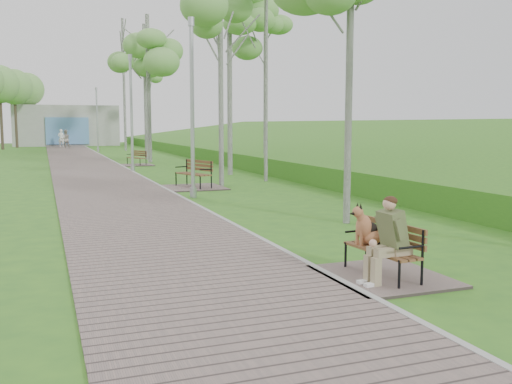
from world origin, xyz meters
TOP-DOWN VIEW (x-y plane):
  - ground at (0.00, 0.00)m, footprint 120.00×120.00m
  - walkway at (-1.75, 21.50)m, footprint 3.50×67.00m
  - kerb at (0.00, 21.50)m, footprint 0.10×67.00m
  - embankment at (12.00, 20.00)m, footprint 14.00×70.00m
  - building_north at (-1.50, 50.97)m, footprint 10.00×5.20m
  - bench_main at (0.61, -3.35)m, footprint 1.61×1.79m
  - bench_second at (0.99, 8.79)m, footprint 1.92×2.13m
  - bench_third at (0.83, 20.27)m, footprint 1.57×1.75m
  - lamp_post_near at (0.34, 6.26)m, footprint 0.20×0.20m
  - lamp_post_second at (0.06, 16.38)m, footprint 0.20×0.20m
  - lamp_post_third at (0.27, 36.16)m, footprint 0.19×0.19m
  - pedestrian_near at (-2.14, 46.60)m, footprint 0.72×0.59m
  - pedestrian_far at (-1.90, 42.93)m, footprint 0.94×0.81m
  - birch_near_a at (2.09, 9.12)m, footprint 2.35×2.35m
  - birch_mid_b at (5.60, 13.86)m, footprint 2.32×2.32m
  - birch_mid_c at (1.92, 22.43)m, footprint 2.94×2.94m
  - birch_far_b at (2.20, 25.24)m, footprint 2.90×2.90m
  - birch_distant_a at (2.59, 37.59)m, footprint 2.78×2.78m
  - birch_distant_b at (5.27, 41.99)m, footprint 2.26×2.26m

SIDE VIEW (x-z plane):
  - ground at x=0.00m, z-range 0.00..0.00m
  - embankment at x=12.00m, z-range -0.80..0.80m
  - walkway at x=-1.75m, z-range 0.00..0.04m
  - kerb at x=0.00m, z-range 0.00..0.05m
  - bench_third at x=0.83m, z-range -0.31..0.66m
  - bench_second at x=0.99m, z-range -0.37..0.81m
  - bench_main at x=0.61m, z-range -0.31..1.09m
  - pedestrian_far at x=-1.90m, z-range 0.00..1.66m
  - pedestrian_near at x=-2.14m, z-range 0.00..1.69m
  - building_north at x=-1.50m, z-range -0.01..3.99m
  - lamp_post_third at x=0.27m, z-range -0.16..4.83m
  - lamp_post_near at x=0.34m, z-range -0.17..5.04m
  - lamp_post_second at x=0.06m, z-range -0.17..5.12m
  - birch_near_a at x=2.09m, z-range 2.11..9.53m
  - birch_mid_b at x=5.60m, z-range 2.35..10.60m
  - birch_far_b at x=2.20m, z-range 2.42..10.90m
  - birch_mid_c at x=1.92m, z-range 2.44..10.98m
  - birch_distant_b at x=5.27m, z-range 2.65..11.95m
  - birch_distant_a at x=2.59m, z-range 3.14..14.14m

